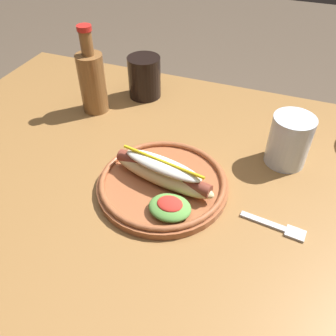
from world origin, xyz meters
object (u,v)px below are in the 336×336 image
Objects in this scene: hot_dog_plate at (163,182)px; glass_bottle at (92,80)px; soda_cup at (144,77)px; water_cup at (289,141)px; fork at (278,227)px.

glass_bottle is (-0.28, 0.22, 0.06)m from hot_dog_plate.
soda_cup is 0.99× the size of water_cup.
water_cup is at bearing 39.31° from hot_dog_plate.
fork is 1.06× the size of water_cup.
soda_cup is (-0.42, 0.35, 0.05)m from fork.
water_cup is (0.22, 0.18, 0.04)m from hot_dog_plate.
hot_dog_plate is 0.38m from soda_cup.
hot_dog_plate is at bearing -177.67° from fork.
fork is at bearing -40.10° from soda_cup.
glass_bottle is at bearing 161.84° from fork.
fork is 0.55m from soda_cup.
water_cup is at bearing 100.94° from fork.
glass_bottle is at bearing -129.43° from soda_cup.
soda_cup is 0.51× the size of glass_bottle.
soda_cup is 0.15m from glass_bottle.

